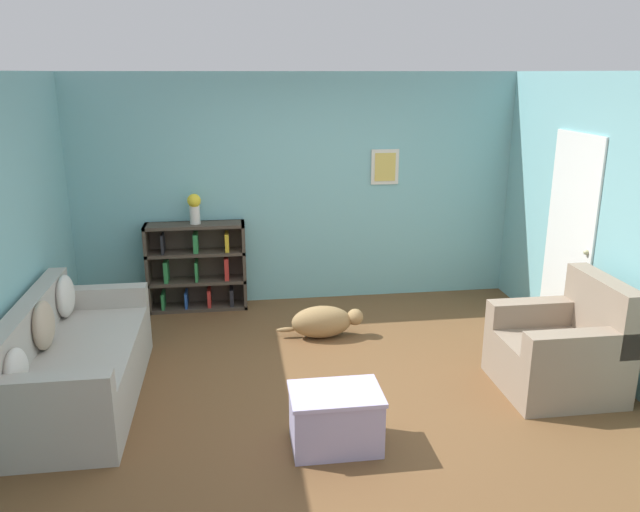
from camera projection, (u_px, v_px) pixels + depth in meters
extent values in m
plane|color=brown|center=(326.00, 386.00, 5.35)|extent=(14.00, 14.00, 0.00)
cube|color=#7AB7BC|center=(298.00, 190.00, 7.12)|extent=(5.60, 0.10, 2.60)
cube|color=silver|center=(385.00, 167.00, 7.12)|extent=(0.32, 0.02, 0.40)
cube|color=#DBBC56|center=(385.00, 167.00, 7.11)|extent=(0.24, 0.01, 0.32)
cube|color=#7AB7BC|center=(622.00, 229.00, 5.32)|extent=(0.10, 5.00, 2.60)
cube|color=white|center=(569.00, 240.00, 6.05)|extent=(0.02, 0.84, 2.05)
sphere|color=tan|center=(586.00, 252.00, 5.72)|extent=(0.05, 0.05, 0.05)
cube|color=#ADA89E|center=(81.00, 373.00, 5.06)|extent=(0.88, 1.96, 0.48)
cube|color=#ADA89E|center=(28.00, 327.00, 4.89)|extent=(0.16, 1.96, 0.37)
cube|color=#ADA89E|center=(45.00, 390.00, 4.11)|extent=(0.88, 0.16, 0.19)
cube|color=#ADA89E|center=(99.00, 297.00, 5.82)|extent=(0.88, 0.16, 0.19)
ellipsoid|color=beige|center=(16.00, 370.00, 4.27)|extent=(0.14, 0.31, 0.31)
ellipsoid|color=tan|center=(44.00, 325.00, 4.90)|extent=(0.14, 0.39, 0.39)
ellipsoid|color=beige|center=(65.00, 296.00, 5.56)|extent=(0.14, 0.38, 0.38)
cube|color=#42382D|center=(148.00, 269.00, 6.91)|extent=(0.04, 0.29, 0.99)
cube|color=#42382D|center=(244.00, 265.00, 7.05)|extent=(0.04, 0.29, 0.99)
cube|color=#42382D|center=(197.00, 263.00, 7.11)|extent=(1.10, 0.02, 0.99)
cube|color=#42382D|center=(199.00, 307.00, 7.12)|extent=(1.10, 0.29, 0.04)
cube|color=#42382D|center=(198.00, 281.00, 7.03)|extent=(1.10, 0.29, 0.04)
cube|color=#42382D|center=(196.00, 253.00, 6.94)|extent=(1.10, 0.29, 0.04)
cube|color=#42382D|center=(194.00, 225.00, 6.85)|extent=(1.10, 0.29, 0.04)
cube|color=#287A3D|center=(164.00, 300.00, 7.03)|extent=(0.03, 0.22, 0.20)
cube|color=#287A3D|center=(166.00, 271.00, 6.94)|extent=(0.05, 0.22, 0.24)
cube|color=black|center=(163.00, 243.00, 6.84)|extent=(0.03, 0.22, 0.21)
cube|color=#234C9E|center=(187.00, 299.00, 7.06)|extent=(0.03, 0.22, 0.20)
cube|color=#287A3D|center=(197.00, 270.00, 6.98)|extent=(0.03, 0.22, 0.22)
cube|color=#287A3D|center=(196.00, 242.00, 6.89)|extent=(0.05, 0.22, 0.21)
cube|color=#B22823|center=(209.00, 297.00, 7.09)|extent=(0.04, 0.22, 0.22)
cube|color=#B22823|center=(227.00, 267.00, 7.02)|extent=(0.05, 0.22, 0.25)
cube|color=gold|center=(227.00, 241.00, 6.94)|extent=(0.04, 0.22, 0.20)
cube|color=black|center=(232.00, 297.00, 7.13)|extent=(0.04, 0.22, 0.21)
cube|color=gray|center=(555.00, 364.00, 5.25)|extent=(0.91, 0.89, 0.45)
cube|color=gray|center=(602.00, 308.00, 5.17)|extent=(0.18, 0.89, 0.52)
cube|color=gray|center=(582.00, 346.00, 4.82)|extent=(0.91, 0.18, 0.22)
cube|color=gray|center=(539.00, 312.00, 5.50)|extent=(0.91, 0.18, 0.22)
cube|color=#ADA3CC|center=(336.00, 419.00, 4.44)|extent=(0.63, 0.43, 0.43)
cube|color=#BBB0DC|center=(336.00, 394.00, 4.38)|extent=(0.65, 0.45, 0.03)
ellipsoid|color=#9E7A4C|center=(321.00, 322.00, 6.30)|extent=(0.61, 0.30, 0.33)
sphere|color=#9E7A4C|center=(355.00, 317.00, 6.34)|extent=(0.17, 0.17, 0.17)
ellipsoid|color=#9E7A4C|center=(286.00, 330.00, 6.31)|extent=(0.20, 0.05, 0.05)
cylinder|color=silver|center=(195.00, 215.00, 6.82)|extent=(0.11, 0.11, 0.20)
sphere|color=yellow|center=(194.00, 201.00, 6.77)|extent=(0.15, 0.15, 0.15)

